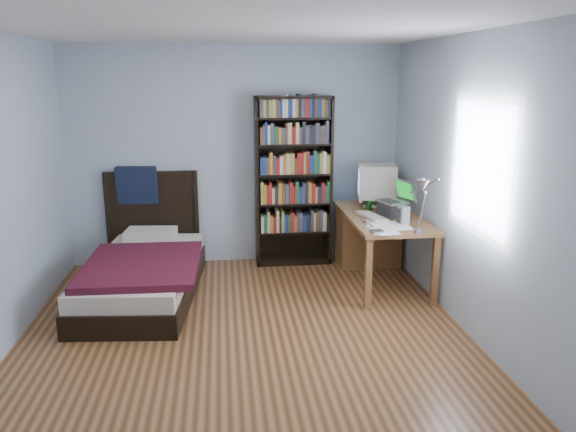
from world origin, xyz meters
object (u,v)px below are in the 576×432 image
object	(u,v)px
desk	(371,233)
soda_can	(369,205)
desk_lamp	(422,191)
keyboard	(372,216)
bookshelf	(293,181)
crt_monitor	(376,182)
bed	(144,269)
speaker	(404,215)
laptop	(393,206)

from	to	relation	value
desk	soda_can	size ratio (longest dim) A/B	13.82
desk_lamp	keyboard	bearing A→B (deg)	99.25
bookshelf	keyboard	bearing A→B (deg)	-49.78
crt_monitor	desk_lamp	bearing A→B (deg)	-91.11
bookshelf	bed	distance (m)	1.94
desk	bookshelf	distance (m)	1.07
crt_monitor	speaker	world-z (taller)	crt_monitor
speaker	soda_can	xyz separation A→B (m)	(-0.19, 0.61, -0.03)
crt_monitor	laptop	world-z (taller)	crt_monitor
desk_lamp	bookshelf	bearing A→B (deg)	115.53
keyboard	laptop	bearing A→B (deg)	2.67
crt_monitor	keyboard	xyz separation A→B (m)	(-0.19, -0.55, -0.25)
desk	speaker	xyz separation A→B (m)	(0.10, -0.80, 0.41)
crt_monitor	bed	bearing A→B (deg)	-168.39
bed	desk_lamp	bearing A→B (deg)	-22.09
laptop	soda_can	bearing A→B (deg)	127.95
laptop	soda_can	xyz separation A→B (m)	(-0.19, 0.25, -0.05)
crt_monitor	bed	xyz separation A→B (m)	(-2.51, -0.52, -0.74)
desk	speaker	world-z (taller)	speaker
speaker	bed	world-z (taller)	bed
soda_can	keyboard	bearing A→B (deg)	-99.22
keyboard	soda_can	distance (m)	0.33
desk	crt_monitor	distance (m)	0.59
keyboard	speaker	world-z (taller)	speaker
desk	soda_can	world-z (taller)	soda_can
desk	crt_monitor	world-z (taller)	crt_monitor
laptop	bed	distance (m)	2.63
soda_can	bed	size ratio (longest dim) A/B	0.05
keyboard	soda_can	size ratio (longest dim) A/B	3.86
laptop	speaker	bearing A→B (deg)	-90.40
laptop	desk	bearing A→B (deg)	102.93
soda_can	desk_lamp	bearing A→B (deg)	-85.30
keyboard	bookshelf	world-z (taller)	bookshelf
desk_lamp	speaker	distance (m)	0.79
laptop	bookshelf	world-z (taller)	bookshelf
desk	bookshelf	bearing A→B (deg)	159.15
laptop	desk_lamp	bearing A→B (deg)	-94.65
bookshelf	crt_monitor	bearing A→B (deg)	-17.74
keyboard	speaker	distance (m)	0.38
crt_monitor	soda_can	size ratio (longest dim) A/B	4.44
desk_lamp	keyboard	size ratio (longest dim) A/B	1.41
desk_lamp	speaker	size ratio (longest dim) A/B	3.31
speaker	bed	distance (m)	2.65
crt_monitor	soda_can	xyz separation A→B (m)	(-0.14, -0.23, -0.21)
crt_monitor	bed	size ratio (longest dim) A/B	0.23
bookshelf	bed	world-z (taller)	bookshelf
desk_lamp	bed	world-z (taller)	desk_lamp
speaker	crt_monitor	bearing A→B (deg)	77.67
bed	speaker	bearing A→B (deg)	-7.08
desk	laptop	bearing A→B (deg)	-77.07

